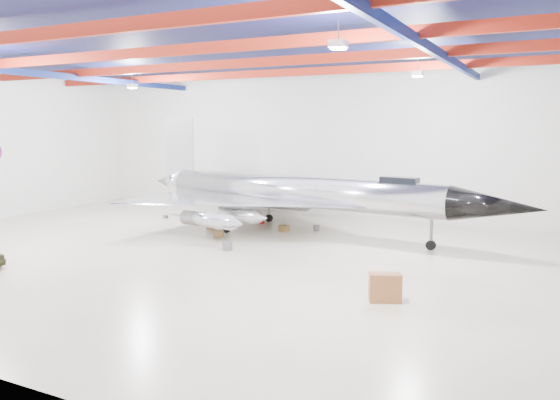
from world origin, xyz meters
The scene contains 13 objects.
floor centered at (0.00, 0.00, 0.00)m, with size 40.00×40.00×0.00m, color #B7AA91.
wall_back centered at (0.00, 15.00, 5.50)m, with size 40.00×40.00×0.00m, color silver.
ceiling centered at (0.00, 0.00, 11.00)m, with size 40.00×40.00×0.00m, color #0A0F38.
ceiling_structure centered at (0.00, 0.00, 10.32)m, with size 39.50×29.50×1.08m.
jet_aircraft centered at (2.21, 7.32, 2.45)m, with size 27.37×17.30×7.47m.
desk centered at (11.24, -3.72, 0.57)m, with size 1.25×0.62×1.15m, color brown.
crate_ply centered at (-3.49, 5.85, 0.17)m, with size 0.49×0.39×0.34m, color olive.
toolbox_red centered at (-1.56, 9.35, 0.15)m, with size 0.42×0.33×0.29m, color maroon.
engine_drum centered at (0.85, 1.11, 0.25)m, with size 0.55×0.55×0.49m, color #59595B.
parts_bin centered at (1.27, 7.37, 0.21)m, with size 0.61×0.49×0.43m, color olive.
crate_small centered at (-9.06, 8.08, 0.12)m, with size 0.34×0.27×0.24m, color #59595B.
oil_barrel centered at (-1.55, 3.86, 0.21)m, with size 0.60×0.48×0.42m, color olive.
spares_box centered at (3.02, 8.69, 0.19)m, with size 0.43×0.43×0.38m, color #59595B.
Camera 1 is at (16.95, -24.18, 6.90)m, focal length 35.00 mm.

